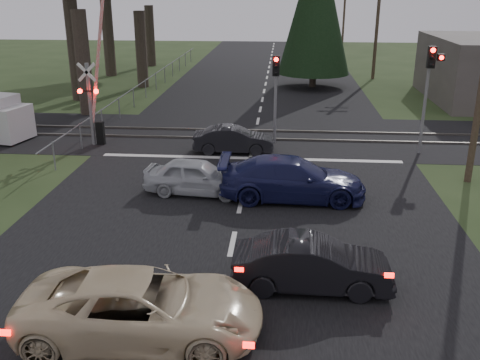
# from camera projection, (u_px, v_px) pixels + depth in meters

# --- Properties ---
(ground) EXTENTS (120.00, 120.00, 0.00)m
(ground) POSITION_uv_depth(u_px,v_px,m) (232.00, 244.00, 15.53)
(ground) COLOR #28391A
(ground) RESTS_ON ground
(road) EXTENTS (14.00, 100.00, 0.01)m
(road) POSITION_uv_depth(u_px,v_px,m) (253.00, 147.00, 24.89)
(road) COLOR black
(road) RESTS_ON ground
(rail_corridor) EXTENTS (120.00, 8.00, 0.01)m
(rail_corridor) POSITION_uv_depth(u_px,v_px,m) (255.00, 135.00, 26.76)
(rail_corridor) COLOR black
(rail_corridor) RESTS_ON ground
(stop_line) EXTENTS (13.00, 0.35, 0.00)m
(stop_line) POSITION_uv_depth(u_px,v_px,m) (250.00, 158.00, 23.20)
(stop_line) COLOR silver
(stop_line) RESTS_ON ground
(rail_near) EXTENTS (120.00, 0.12, 0.10)m
(rail_near) POSITION_uv_depth(u_px,v_px,m) (254.00, 139.00, 26.00)
(rail_near) COLOR #59544C
(rail_near) RESTS_ON ground
(rail_far) EXTENTS (120.00, 0.12, 0.10)m
(rail_far) POSITION_uv_depth(u_px,v_px,m) (256.00, 130.00, 27.50)
(rail_far) COLOR #59544C
(rail_far) RESTS_ON ground
(crossing_signal) EXTENTS (1.62, 0.38, 6.96)m
(crossing_signal) POSITION_uv_depth(u_px,v_px,m) (95.00, 101.00, 24.54)
(crossing_signal) COLOR slate
(crossing_signal) RESTS_ON ground
(traffic_signal_right) EXTENTS (0.68, 0.48, 4.70)m
(traffic_signal_right) POSITION_uv_depth(u_px,v_px,m) (430.00, 79.00, 22.69)
(traffic_signal_right) COLOR slate
(traffic_signal_right) RESTS_ON ground
(traffic_signal_center) EXTENTS (0.32, 0.48, 4.10)m
(traffic_signal_center) POSITION_uv_depth(u_px,v_px,m) (276.00, 84.00, 24.49)
(traffic_signal_center) COLOR slate
(traffic_signal_center) RESTS_ON ground
(utility_pole_mid) EXTENTS (1.80, 0.26, 9.00)m
(utility_pole_mid) POSITION_uv_depth(u_px,v_px,m) (378.00, 18.00, 41.36)
(utility_pole_mid) COLOR #4C3D2D
(utility_pole_mid) RESTS_ON ground
(utility_pole_far) EXTENTS (1.80, 0.26, 9.00)m
(utility_pole_far) POSITION_uv_depth(u_px,v_px,m) (345.00, 6.00, 64.77)
(utility_pole_far) COLOR #4C3D2D
(utility_pole_far) RESTS_ON ground
(conifer_tree) EXTENTS (5.20, 5.20, 11.00)m
(conifer_tree) POSITION_uv_depth(u_px,v_px,m) (316.00, 2.00, 37.56)
(conifer_tree) COLOR #473D33
(conifer_tree) RESTS_ON ground
(fence_left) EXTENTS (0.10, 36.00, 1.20)m
(fence_left) POSITION_uv_depth(u_px,v_px,m) (151.00, 93.00, 37.19)
(fence_left) COLOR slate
(fence_left) RESTS_ON ground
(cream_coupe) EXTENTS (5.20, 2.57, 1.42)m
(cream_coupe) POSITION_uv_depth(u_px,v_px,m) (142.00, 307.00, 11.22)
(cream_coupe) COLOR beige
(cream_coupe) RESTS_ON ground
(dark_hatchback) EXTENTS (3.90, 1.37, 1.28)m
(dark_hatchback) POSITION_uv_depth(u_px,v_px,m) (312.00, 265.00, 13.07)
(dark_hatchback) COLOR black
(dark_hatchback) RESTS_ON ground
(silver_car) EXTENTS (3.87, 1.86, 1.27)m
(silver_car) POSITION_uv_depth(u_px,v_px,m) (197.00, 177.00, 19.10)
(silver_car) COLOR #ACB0B4
(silver_car) RESTS_ON ground
(blue_sedan) EXTENTS (5.09, 2.10, 1.47)m
(blue_sedan) POSITION_uv_depth(u_px,v_px,m) (292.00, 179.00, 18.59)
(blue_sedan) COLOR #171A46
(blue_sedan) RESTS_ON ground
(dark_car_far) EXTENTS (3.61, 1.39, 1.17)m
(dark_car_far) POSITION_uv_depth(u_px,v_px,m) (234.00, 140.00, 23.86)
(dark_car_far) COLOR black
(dark_car_far) RESTS_ON ground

